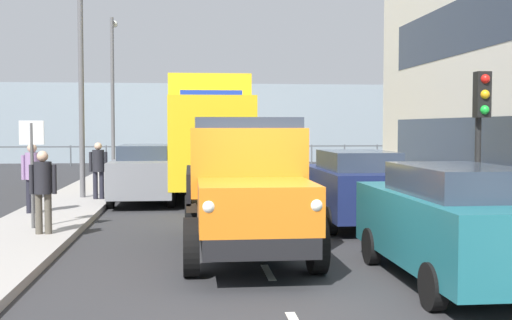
{
  "coord_description": "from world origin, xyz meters",
  "views": [
    {
      "loc": [
        1.21,
        8.9,
        2.27
      ],
      "look_at": [
        -0.68,
        -9.28,
        1.32
      ],
      "focal_mm": 44.81,
      "sensor_mm": 36.0,
      "label": 1
    }
  ],
  "objects": [
    {
      "name": "street_sign",
      "position": [
        4.48,
        -4.77,
        1.68
      ],
      "size": [
        0.5,
        0.07,
        2.25
      ],
      "color": "#4C4C4C",
      "rests_on": "sidewalk_right"
    },
    {
      "name": "sea_horizon",
      "position": [
        0.0,
        -32.06,
        2.5
      ],
      "size": [
        80.0,
        0.8,
        5.0
      ],
      "primitive_type": "cube",
      "color": "#84939E",
      "rests_on": "ground_plane"
    },
    {
      "name": "seawall_railing",
      "position": [
        -0.0,
        -28.46,
        0.92
      ],
      "size": [
        28.08,
        0.08,
        1.2
      ],
      "color": "#4C5156",
      "rests_on": "ground_plane"
    },
    {
      "name": "car_grey_oppositeside_0",
      "position": [
        2.57,
        -10.49,
        0.9
      ],
      "size": [
        1.85,
        4.62,
        1.72
      ],
      "color": "slate",
      "rests_on": "ground_plane"
    },
    {
      "name": "pedestrian_couple_b",
      "position": [
        3.88,
        -10.14,
        1.12
      ],
      "size": [
        0.53,
        0.34,
        1.66
      ],
      "color": "black",
      "rests_on": "sidewalk_right"
    },
    {
      "name": "lamp_post_promenade",
      "position": [
        4.42,
        -10.8,
        4.12
      ],
      "size": [
        0.32,
        1.14,
        6.69
      ],
      "color": "#59595B",
      "rests_on": "sidewalk_right"
    },
    {
      "name": "sidewalk_left",
      "position": [
        -4.56,
        -10.01,
        0.07
      ],
      "size": [
        2.08,
        38.11,
        0.15
      ],
      "primitive_type": "cube",
      "color": "#9E9993",
      "rests_on": "ground_plane"
    },
    {
      "name": "lorry_cargo_yellow",
      "position": [
        0.6,
        -12.15,
        2.08
      ],
      "size": [
        2.58,
        8.2,
        3.87
      ],
      "color": "gold",
      "rests_on": "ground_plane"
    },
    {
      "name": "pedestrian_in_dark_coat",
      "position": [
        5.05,
        -7.17,
        1.16
      ],
      "size": [
        0.53,
        0.34,
        1.71
      ],
      "color": "black",
      "rests_on": "sidewalk_right"
    },
    {
      "name": "car_navy_kerbside_1",
      "position": [
        -2.57,
        -5.39,
        0.9
      ],
      "size": [
        1.86,
        4.09,
        1.72
      ],
      "color": "navy",
      "rests_on": "ground_plane"
    },
    {
      "name": "sidewalk_right",
      "position": [
        4.56,
        -10.01,
        0.07
      ],
      "size": [
        2.08,
        38.11,
        0.15
      ],
      "primitive_type": "cube",
      "color": "#9E9993",
      "rests_on": "ground_plane"
    },
    {
      "name": "traffic_light_near",
      "position": [
        -4.51,
        -3.17,
        2.47
      ],
      "size": [
        0.28,
        0.41,
        3.2
      ],
      "color": "black",
      "rests_on": "sidewalk_left"
    },
    {
      "name": "pedestrian_strolling",
      "position": [
        4.1,
        -4.01,
        1.12
      ],
      "size": [
        0.53,
        0.34,
        1.65
      ],
      "color": "#4C473D",
      "rests_on": "sidewalk_right"
    },
    {
      "name": "road_centreline_markings",
      "position": [
        0.0,
        -8.76,
        0.0
      ],
      "size": [
        0.12,
        33.08,
        0.01
      ],
      "color": "silver",
      "rests_on": "ground_plane"
    },
    {
      "name": "truck_vintage_orange",
      "position": [
        0.23,
        -2.03,
        1.18
      ],
      "size": [
        2.17,
        5.64,
        2.43
      ],
      "color": "black",
      "rests_on": "ground_plane"
    },
    {
      "name": "lamp_post_far",
      "position": [
        4.59,
        -20.05,
        4.24
      ],
      "size": [
        0.32,
        1.14,
        6.93
      ],
      "color": "#59595B",
      "rests_on": "sidewalk_right"
    },
    {
      "name": "car_teal_kerbside_near",
      "position": [
        -2.57,
        0.08,
        0.9
      ],
      "size": [
        1.78,
        4.32,
        1.72
      ],
      "color": "#1E6670",
      "rests_on": "ground_plane"
    },
    {
      "name": "ground_plane",
      "position": [
        0.0,
        -10.01,
        0.0
      ],
      "size": [
        80.0,
        80.0,
        0.0
      ],
      "primitive_type": "plane",
      "color": "#2D2D30"
    }
  ]
}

